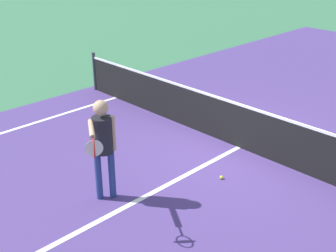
% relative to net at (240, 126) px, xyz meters
% --- Properties ---
extents(ground_plane, '(60.00, 60.00, 0.00)m').
position_rel_net_xyz_m(ground_plane, '(0.00, 0.00, -0.49)').
color(ground_plane, '#38724C').
extents(court_surface_inbounds, '(10.62, 24.40, 0.00)m').
position_rel_net_xyz_m(court_surface_inbounds, '(0.00, 0.00, -0.49)').
color(court_surface_inbounds, '#4C387A').
rests_on(court_surface_inbounds, ground_plane).
extents(line_center_service, '(0.10, 6.40, 0.01)m').
position_rel_net_xyz_m(line_center_service, '(0.00, -3.20, -0.49)').
color(line_center_service, white).
rests_on(line_center_service, ground_plane).
extents(net, '(10.12, 0.09, 1.07)m').
position_rel_net_xyz_m(net, '(0.00, 0.00, 0.00)').
color(net, '#33383D').
rests_on(net, ground_plane).
extents(player_near, '(0.99, 0.94, 1.75)m').
position_rel_net_xyz_m(player_near, '(-0.42, -3.10, 0.60)').
color(player_near, navy).
rests_on(player_near, ground_plane).
extents(tennis_ball_near_net, '(0.07, 0.07, 0.07)m').
position_rel_net_xyz_m(tennis_ball_near_net, '(0.54, -1.24, -0.46)').
color(tennis_ball_near_net, '#CCE033').
rests_on(tennis_ball_near_net, ground_plane).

